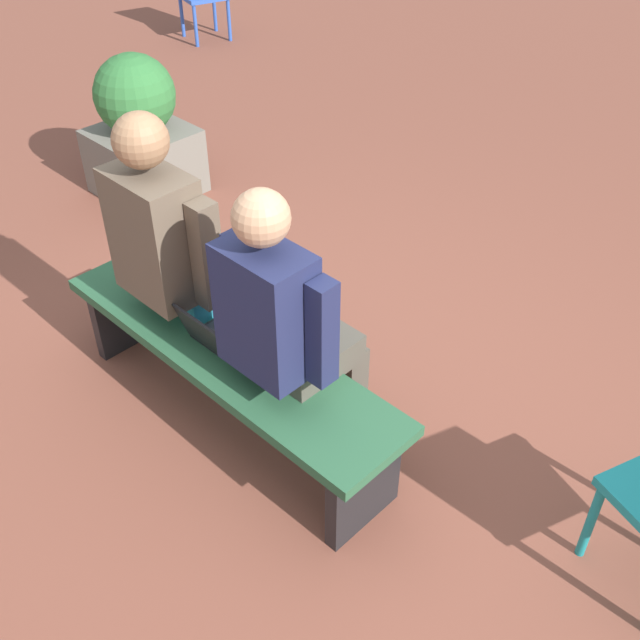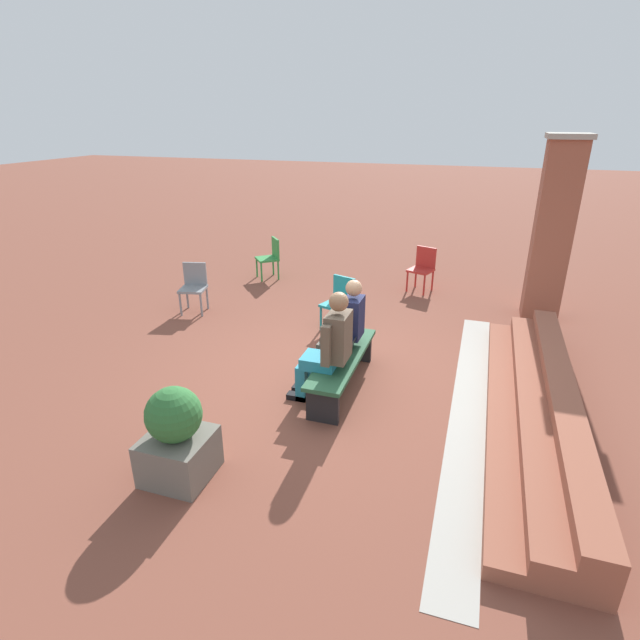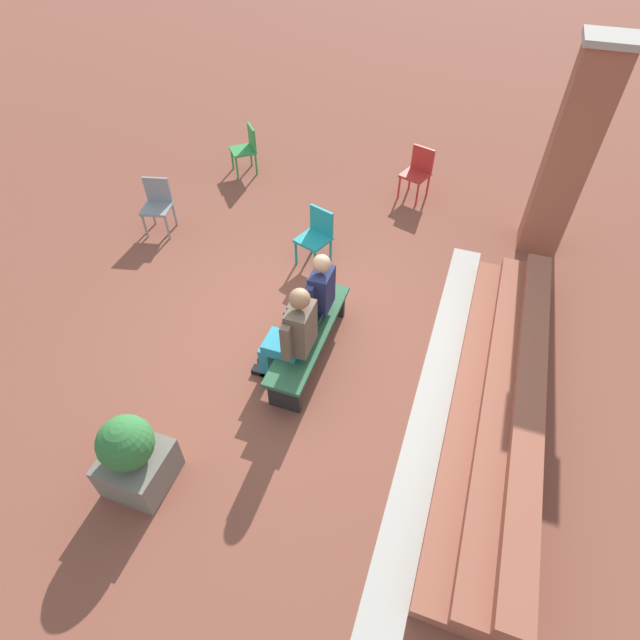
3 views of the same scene
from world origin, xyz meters
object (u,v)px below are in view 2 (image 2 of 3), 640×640
(planter, at_px, (177,437))
(plastic_chair_mid_courtyard, at_px, (340,300))
(person_adult, at_px, (329,345))
(laptop, at_px, (344,352))
(bench, at_px, (342,362))
(person_student, at_px, (345,326))
(plastic_chair_foreground, at_px, (423,266))
(plastic_chair_by_pillar, at_px, (271,256))
(plastic_chair_near_bench_right, at_px, (194,284))

(planter, bearing_deg, plastic_chair_mid_courtyard, 173.30)
(person_adult, distance_m, laptop, 0.44)
(bench, distance_m, person_adult, 0.53)
(laptop, distance_m, plastic_chair_mid_courtyard, 1.90)
(person_student, bearing_deg, plastic_chair_foreground, 172.31)
(plastic_chair_by_pillar, relative_size, plastic_chair_foreground, 1.00)
(person_adult, bearing_deg, person_student, 179.67)
(person_student, relative_size, laptop, 4.15)
(plastic_chair_by_pillar, bearing_deg, plastic_chair_near_bench_right, -13.27)
(bench, relative_size, person_student, 1.35)
(laptop, height_order, plastic_chair_foreground, plastic_chair_foreground)
(bench, xyz_separation_m, planter, (2.07, -1.01, 0.08))
(person_adult, distance_m, plastic_chair_mid_courtyard, 2.23)
(bench, relative_size, planter, 1.91)
(laptop, distance_m, plastic_chair_foreground, 4.14)
(plastic_chair_near_bench_right, height_order, planter, planter)
(laptop, height_order, plastic_chair_mid_courtyard, plastic_chair_mid_courtyard)
(planter, bearing_deg, person_adult, 151.32)
(laptop, distance_m, plastic_chair_by_pillar, 4.74)
(plastic_chair_by_pillar, relative_size, planter, 0.89)
(person_adult, height_order, laptop, person_adult)
(planter, bearing_deg, plastic_chair_by_pillar, -164.64)
(bench, xyz_separation_m, plastic_chair_by_pillar, (-3.92, -2.66, 0.13))
(person_student, height_order, person_adult, person_adult)
(laptop, relative_size, plastic_chair_foreground, 0.38)
(person_adult, xyz_separation_m, plastic_chair_mid_courtyard, (-2.16, -0.49, -0.26))
(planter, bearing_deg, person_student, 158.45)
(laptop, height_order, plastic_chair_by_pillar, plastic_chair_by_pillar)
(plastic_chair_near_bench_right, height_order, plastic_chair_foreground, same)
(person_adult, distance_m, plastic_chair_by_pillar, 5.00)
(bench, bearing_deg, person_adult, -11.35)
(bench, xyz_separation_m, person_student, (-0.32, -0.07, 0.36))
(person_student, height_order, plastic_chair_mid_courtyard, person_student)
(plastic_chair_by_pillar, bearing_deg, plastic_chair_mid_courtyard, 44.90)
(plastic_chair_near_bench_right, height_order, plastic_chair_mid_courtyard, same)
(plastic_chair_foreground, bearing_deg, laptop, -6.02)
(person_student, relative_size, plastic_chair_near_bench_right, 1.58)
(plastic_chair_by_pillar, height_order, planter, planter)
(plastic_chair_by_pillar, relative_size, plastic_chair_near_bench_right, 1.00)
(plastic_chair_by_pillar, bearing_deg, person_adult, 31.21)
(plastic_chair_near_bench_right, relative_size, planter, 0.89)
(plastic_chair_near_bench_right, bearing_deg, person_student, 64.91)
(bench, height_order, planter, planter)
(bench, xyz_separation_m, laptop, (-0.00, 0.01, 0.15))
(plastic_chair_by_pillar, bearing_deg, bench, 34.14)
(laptop, relative_size, plastic_chair_mid_courtyard, 0.38)
(laptop, xyz_separation_m, plastic_chair_foreground, (-4.11, 0.43, -0.02))
(bench, relative_size, person_adult, 1.29)
(person_student, xyz_separation_m, plastic_chair_foreground, (-3.79, 0.51, -0.23))
(person_student, bearing_deg, plastic_chair_by_pillar, -144.23)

